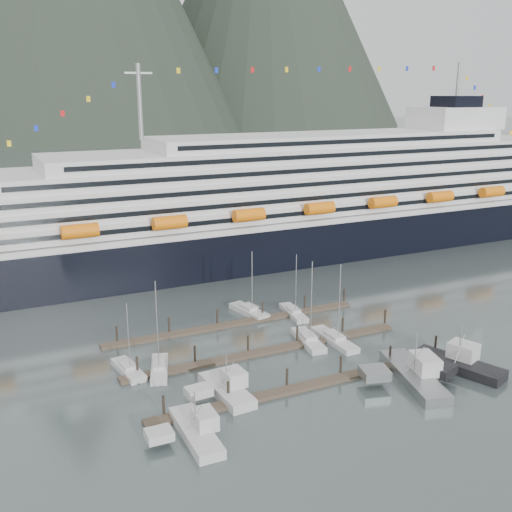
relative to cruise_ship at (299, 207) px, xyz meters
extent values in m
plane|color=#4B5858|center=(-30.03, -54.94, -12.04)|extent=(1600.00, 1600.00, 0.00)
cube|color=black|center=(-5.03, 0.06, -8.04)|extent=(210.00, 28.00, 12.00)
cube|color=silver|center=(-5.03, 0.06, -1.54)|extent=(205.80, 27.44, 1.50)
cube|color=silver|center=(-0.03, 0.06, 1.06)|extent=(185.00, 26.00, 3.20)
cube|color=black|center=(-0.03, -12.99, 1.22)|extent=(175.75, 0.20, 1.00)
cube|color=silver|center=(1.97, 0.06, 4.26)|extent=(180.00, 25.00, 3.20)
cube|color=black|center=(1.97, -12.49, 4.42)|extent=(171.00, 0.20, 1.00)
cube|color=silver|center=(3.97, 0.06, 7.46)|extent=(172.00, 24.00, 3.20)
cube|color=black|center=(3.97, -11.99, 7.62)|extent=(163.40, 0.20, 1.00)
cube|color=silver|center=(5.97, 0.06, 10.66)|extent=(160.00, 23.00, 3.20)
cube|color=black|center=(5.97, -11.49, 10.82)|extent=(152.00, 0.20, 1.00)
cube|color=silver|center=(7.97, 0.06, 13.76)|extent=(140.00, 22.00, 3.00)
cube|color=black|center=(7.97, -10.99, 13.91)|extent=(133.00, 0.20, 1.00)
cube|color=silver|center=(9.97, 0.06, 16.76)|extent=(95.00, 20.00, 3.00)
cube|color=black|center=(9.97, -9.99, 16.91)|extent=(90.25, 0.20, 1.00)
cube|color=silver|center=(49.97, 0.06, 21.26)|extent=(22.00, 16.00, 6.00)
cube|color=black|center=(49.97, 0.06, 25.76)|extent=(10.00, 10.00, 3.00)
cylinder|color=gray|center=(-40.03, 0.06, 26.26)|extent=(1.00, 1.00, 16.00)
cylinder|color=gray|center=(49.97, 0.06, 31.26)|extent=(0.80, 0.80, 10.00)
cylinder|color=orange|center=(-57.03, -14.94, 2.46)|extent=(7.00, 2.80, 2.80)
cylinder|color=orange|center=(-39.03, -14.94, 2.46)|extent=(7.00, 2.80, 2.80)
cylinder|color=orange|center=(-21.03, -14.94, 2.46)|extent=(7.00, 2.80, 2.80)
cylinder|color=orange|center=(-3.03, -14.94, 2.46)|extent=(7.00, 2.80, 2.80)
cylinder|color=orange|center=(14.97, -14.94, 2.46)|extent=(7.00, 2.80, 2.80)
cylinder|color=orange|center=(32.97, -14.94, 2.46)|extent=(7.00, 2.80, 2.80)
cylinder|color=orange|center=(50.97, -14.94, 2.46)|extent=(7.00, 2.80, 2.80)
cube|color=#47382E|center=(-35.03, -64.94, -11.79)|extent=(48.00, 2.00, 0.50)
cylinder|color=black|center=(-56.03, -63.84, -10.64)|extent=(0.36, 0.36, 3.20)
cylinder|color=black|center=(-47.03, -63.84, -10.64)|extent=(0.36, 0.36, 3.20)
cylinder|color=black|center=(-38.03, -63.84, -10.64)|extent=(0.36, 0.36, 3.20)
cylinder|color=black|center=(-29.03, -63.84, -10.64)|extent=(0.36, 0.36, 3.20)
cylinder|color=black|center=(-20.03, -63.84, -10.64)|extent=(0.36, 0.36, 3.20)
cylinder|color=black|center=(-11.03, -63.84, -10.64)|extent=(0.36, 0.36, 3.20)
cube|color=#47382E|center=(-35.03, -51.94, -11.79)|extent=(48.00, 2.00, 0.50)
cylinder|color=black|center=(-56.03, -50.84, -10.64)|extent=(0.36, 0.36, 3.20)
cylinder|color=black|center=(-47.03, -50.84, -10.64)|extent=(0.36, 0.36, 3.20)
cylinder|color=black|center=(-38.03, -50.84, -10.64)|extent=(0.36, 0.36, 3.20)
cylinder|color=black|center=(-29.03, -50.84, -10.64)|extent=(0.36, 0.36, 3.20)
cylinder|color=black|center=(-20.03, -50.84, -10.64)|extent=(0.36, 0.36, 3.20)
cylinder|color=black|center=(-11.03, -50.84, -10.64)|extent=(0.36, 0.36, 3.20)
cube|color=#47382E|center=(-35.03, -38.94, -11.79)|extent=(48.00, 2.00, 0.50)
cylinder|color=black|center=(-56.03, -37.84, -10.64)|extent=(0.36, 0.36, 3.20)
cylinder|color=black|center=(-47.03, -37.84, -10.64)|extent=(0.36, 0.36, 3.20)
cylinder|color=black|center=(-38.03, -37.84, -10.64)|extent=(0.36, 0.36, 3.20)
cylinder|color=black|center=(-29.03, -37.84, -10.64)|extent=(0.36, 0.36, 3.20)
cylinder|color=black|center=(-20.03, -37.84, -10.64)|extent=(0.36, 0.36, 3.20)
cylinder|color=black|center=(-11.03, -37.84, -10.64)|extent=(0.36, 0.36, 3.20)
cube|color=silver|center=(-57.03, -49.35, -11.79)|extent=(3.51, 8.77, 1.33)
cube|color=silver|center=(-57.03, -49.35, -10.95)|extent=(2.25, 3.20, 0.76)
cylinder|color=gray|center=(-56.92, -50.20, -6.00)|extent=(0.15, 0.15, 10.37)
cube|color=silver|center=(-52.76, -51.05, -11.79)|extent=(5.20, 9.56, 1.30)
cube|color=silver|center=(-52.76, -51.05, -10.97)|extent=(2.78, 3.66, 0.74)
cylinder|color=gray|center=(-53.05, -51.93, -4.35)|extent=(0.15, 0.15, 13.70)
cube|color=silver|center=(-27.33, -51.58, -11.79)|extent=(4.20, 10.20, 1.46)
cube|color=silver|center=(-27.33, -51.58, -10.84)|extent=(2.59, 3.74, 0.83)
cylinder|color=gray|center=(-27.48, -52.56, -4.35)|extent=(0.17, 0.17, 13.49)
cube|color=silver|center=(-23.26, -53.22, -11.79)|extent=(2.70, 11.27, 1.43)
cube|color=silver|center=(-23.26, -53.22, -10.86)|extent=(2.06, 3.95, 0.82)
cylinder|color=gray|center=(-23.26, -54.34, -4.66)|extent=(0.16, 0.16, 12.92)
cube|color=silver|center=(-30.41, -34.94, -11.79)|extent=(4.55, 9.95, 1.49)
cube|color=silver|center=(-30.41, -34.94, -10.81)|extent=(2.73, 3.70, 0.85)
cylinder|color=gray|center=(-30.22, -35.88, -5.39)|extent=(0.17, 0.17, 11.38)
cube|color=silver|center=(-23.19, -39.19, -11.79)|extent=(3.49, 9.66, 1.26)
cube|color=silver|center=(-23.19, -39.19, -11.00)|extent=(2.20, 3.50, 0.72)
cylinder|color=gray|center=(-23.31, -40.13, -5.63)|extent=(0.14, 0.14, 11.20)
cube|color=silver|center=(-53.92, -69.94, -11.69)|extent=(3.50, 11.95, 1.83)
cube|color=silver|center=(-58.44, -69.86, -10.57)|extent=(3.16, 2.67, 1.10)
cube|color=silver|center=(-52.73, -69.96, -9.93)|extent=(2.62, 3.61, 2.01)
cube|color=black|center=(-52.73, -69.96, -9.20)|extent=(2.44, 3.37, 0.46)
cylinder|color=gray|center=(-53.92, -69.94, -8.38)|extent=(0.15, 0.15, 4.58)
cube|color=silver|center=(-46.46, -61.96, -11.69)|extent=(4.33, 11.31, 2.02)
cube|color=silver|center=(-50.67, -62.23, -10.42)|extent=(3.58, 2.66, 1.21)
cube|color=silver|center=(-45.36, -61.89, -9.72)|extent=(3.03, 3.50, 2.22)
cube|color=black|center=(-45.36, -61.89, -8.91)|extent=(2.82, 3.27, 0.50)
cylinder|color=gray|center=(-46.46, -61.96, -8.00)|extent=(0.16, 0.16, 5.05)
cube|color=gray|center=(-20.46, -69.94, -11.69)|extent=(8.03, 16.39, 2.27)
cube|color=gray|center=(-26.29, -68.39, -10.22)|extent=(4.62, 4.37, 1.36)
cube|color=silver|center=(-18.93, -70.35, -9.43)|extent=(4.29, 5.42, 2.49)
cube|color=black|center=(-18.93, -70.35, -8.52)|extent=(3.99, 5.05, 0.57)
cylinder|color=gray|center=(-20.46, -69.94, -7.50)|extent=(0.18, 0.18, 5.67)
cube|color=black|center=(-12.03, -69.94, -11.69)|extent=(8.63, 14.14, 2.26)
cube|color=black|center=(-16.85, -71.78, -10.23)|extent=(4.66, 4.16, 1.36)
cube|color=silver|center=(-10.76, -69.46, -9.44)|extent=(4.41, 4.93, 2.49)
cube|color=black|center=(-10.76, -69.46, -8.53)|extent=(4.10, 4.60, 0.57)
cylinder|color=gray|center=(-12.03, -69.94, -7.51)|extent=(0.18, 0.18, 5.66)
camera|label=1|loc=(-75.19, -130.97, 28.46)|focal=42.00mm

